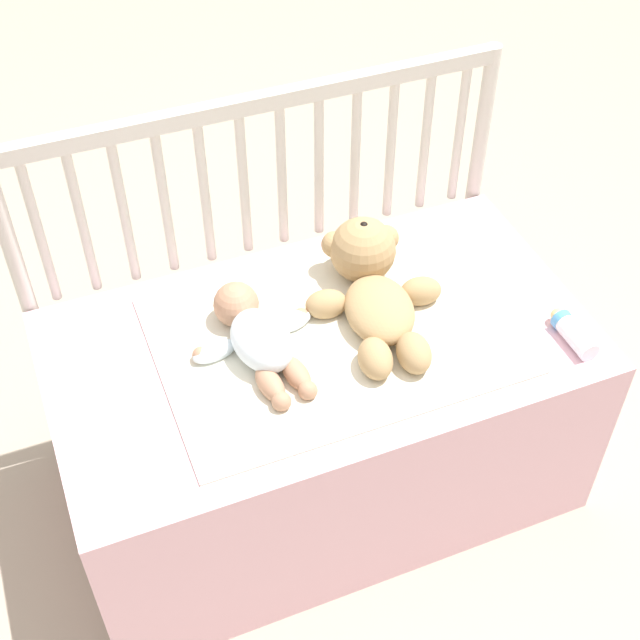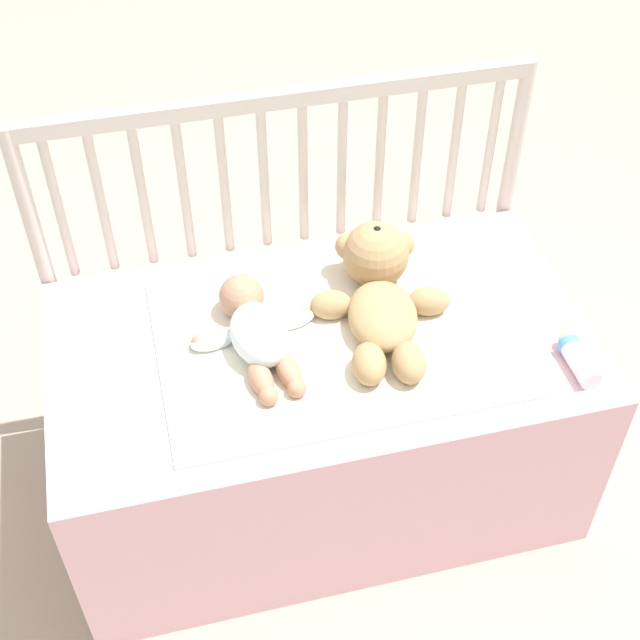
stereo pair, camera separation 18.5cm
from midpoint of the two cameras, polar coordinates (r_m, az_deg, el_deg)
The scene contains 7 objects.
ground_plane at distance 2.29m, azimuth -2.35°, elevation -10.21°, with size 12.00×12.00×0.00m, color tan.
crib_mattress at distance 2.09m, azimuth -2.55°, elevation -6.23°, with size 1.16×0.64×0.51m.
crib_rail at distance 2.06m, azimuth -6.21°, elevation 7.58°, with size 1.16×0.04×0.91m.
blanket at distance 1.90m, azimuth -1.99°, elevation -1.11°, with size 0.75×0.53×0.01m.
teddy_bear at distance 1.94m, azimuth 0.64°, elevation 2.25°, with size 0.31×0.43×0.15m.
baby at distance 1.86m, azimuth -6.88°, elevation -1.20°, with size 0.28×0.34×0.10m.
baby_bottle at distance 1.93m, azimuth 13.21°, elevation -0.87°, with size 0.05×0.14×0.05m.
Camera 1 is at (-0.49, -1.22, 1.88)m, focal length 50.00 mm.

